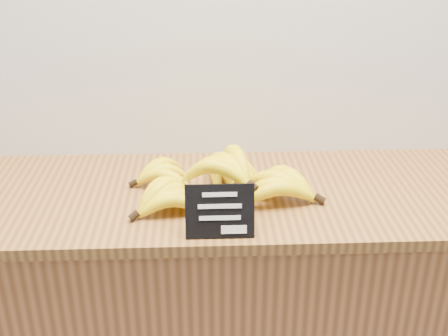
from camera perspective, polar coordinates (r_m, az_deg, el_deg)
counter at (r=1.79m, az=-0.07°, el=-16.02°), size 1.48×0.50×0.90m
counter_top at (r=1.52m, az=-0.08°, el=-2.77°), size 1.57×0.54×0.03m
chalkboard_sign at (r=1.29m, az=-0.43°, el=-4.44°), size 0.16×0.04×0.12m
banana_pile at (r=1.47m, az=-0.69°, el=-1.17°), size 0.50×0.35×0.13m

